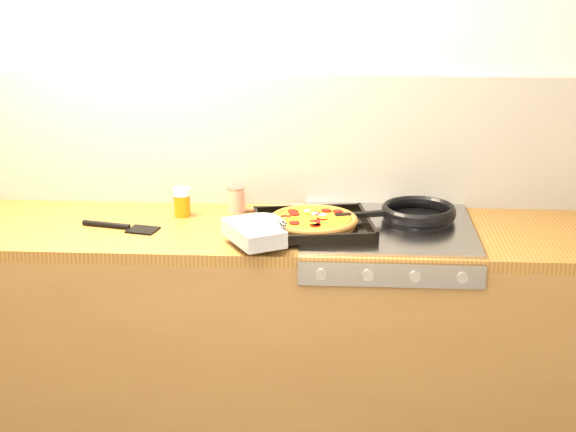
# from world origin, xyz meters

# --- Properties ---
(room_shell) EXTENTS (3.20, 3.20, 3.20)m
(room_shell) POSITION_xyz_m (0.00, 1.39, 1.15)
(room_shell) COLOR white
(room_shell) RESTS_ON ground
(counter_run) EXTENTS (3.20, 0.62, 0.90)m
(counter_run) POSITION_xyz_m (0.00, 1.10, 0.45)
(counter_run) COLOR brown
(counter_run) RESTS_ON ground
(stovetop) EXTENTS (0.60, 0.56, 0.02)m
(stovetop) POSITION_xyz_m (0.45, 1.10, 0.91)
(stovetop) COLOR #9FA0A5
(stovetop) RESTS_ON counter_run
(pizza_on_tray) EXTENTS (0.53, 0.52, 0.07)m
(pizza_on_tray) POSITION_xyz_m (0.13, 1.01, 0.94)
(pizza_on_tray) COLOR black
(pizza_on_tray) RESTS_ON stovetop
(frying_pan) EXTENTS (0.47, 0.33, 0.04)m
(frying_pan) POSITION_xyz_m (0.56, 1.17, 0.94)
(frying_pan) COLOR black
(frying_pan) RESTS_ON stovetop
(tomato_can) EXTENTS (0.08, 0.08, 0.10)m
(tomato_can) POSITION_xyz_m (-0.11, 1.27, 0.95)
(tomato_can) COLOR maroon
(tomato_can) RESTS_ON counter_run
(juice_glass) EXTENTS (0.07, 0.07, 0.11)m
(juice_glass) POSITION_xyz_m (-0.30, 1.21, 0.95)
(juice_glass) COLOR #C5600B
(juice_glass) RESTS_ON counter_run
(wooden_spoon) EXTENTS (0.29, 0.11, 0.02)m
(wooden_spoon) POSITION_xyz_m (0.04, 1.31, 0.91)
(wooden_spoon) COLOR #B8784E
(wooden_spoon) RESTS_ON counter_run
(black_spatula) EXTENTS (0.29, 0.11, 0.02)m
(black_spatula) POSITION_xyz_m (-0.49, 1.05, 0.91)
(black_spatula) COLOR black
(black_spatula) RESTS_ON counter_run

